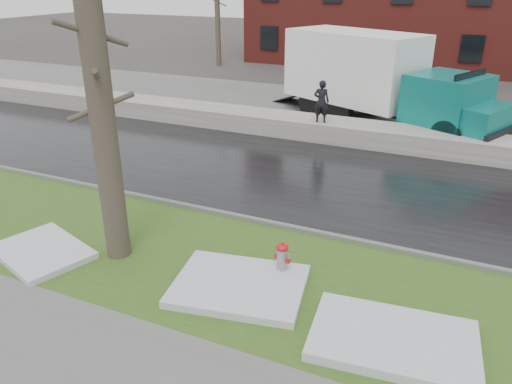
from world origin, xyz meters
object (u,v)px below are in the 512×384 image
at_px(fire_hydrant, 282,258).
at_px(worker, 321,101).
at_px(box_truck, 376,77).
at_px(tree, 101,110).

height_order(fire_hydrant, worker, worker).
xyz_separation_m(fire_hydrant, box_truck, (-0.90, 12.70, 1.50)).
distance_m(fire_hydrant, box_truck, 12.82).
height_order(tree, box_truck, tree).
bearing_deg(tree, worker, 81.25).
distance_m(fire_hydrant, worker, 9.65).
bearing_deg(fire_hydrant, worker, 119.02).
xyz_separation_m(fire_hydrant, worker, (-2.17, 9.34, 1.08)).
bearing_deg(worker, box_truck, -121.20).
relative_size(fire_hydrant, box_truck, 0.07).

